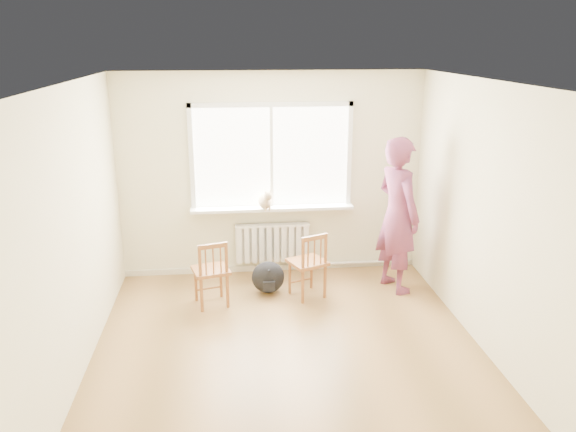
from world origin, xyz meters
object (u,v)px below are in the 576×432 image
object	(u,v)px
chair_left	(212,273)
backpack	(268,277)
chair_right	(309,265)
person	(398,215)
cat	(265,200)

from	to	relation	value
chair_left	backpack	bearing A→B (deg)	-171.50
chair_left	chair_right	size ratio (longest dim) A/B	0.98
person	cat	xyz separation A→B (m)	(-1.61, 0.55, 0.08)
person	cat	bearing A→B (deg)	50.89
chair_right	person	xyz separation A→B (m)	(1.13, 0.16, 0.55)
person	cat	size ratio (longest dim) A/B	4.77
backpack	person	bearing A→B (deg)	-1.00
chair_right	person	world-z (taller)	person
chair_right	person	size ratio (longest dim) A/B	0.43
chair_left	cat	xyz separation A→B (m)	(0.70, 0.82, 0.64)
chair_left	person	distance (m)	2.40
person	backpack	bearing A→B (deg)	68.84
chair_right	person	bearing A→B (deg)	164.88
person	cat	distance (m)	1.71
cat	backpack	bearing A→B (deg)	-105.45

